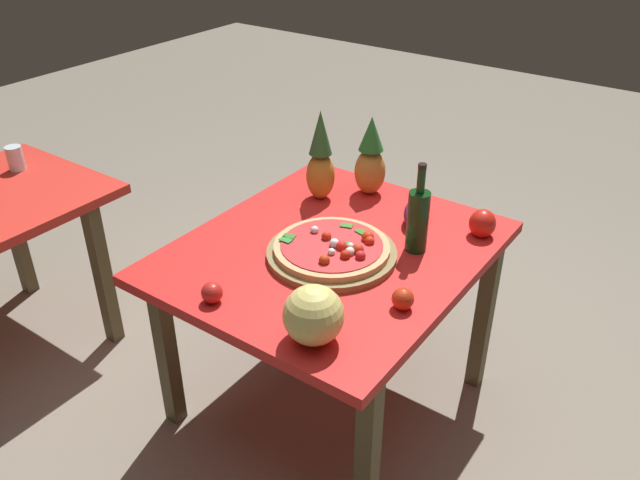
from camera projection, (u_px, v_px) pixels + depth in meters
The scene contains 13 objects.
ground_plane at pixel (330, 398), 2.69m from camera, with size 10.00×10.00×0.00m, color gray.
display_table at pixel (331, 267), 2.36m from camera, with size 1.15×0.99×0.74m.
pizza_board at pixel (332, 254), 2.25m from camera, with size 0.45×0.45×0.03m, color olive.
pizza at pixel (334, 247), 2.23m from camera, with size 0.40×0.40×0.06m.
wine_bottle at pixel (418, 219), 2.24m from camera, with size 0.08×0.08×0.33m.
pineapple_left at pixel (370, 160), 2.61m from camera, with size 0.13×0.13×0.33m.
pineapple_right at pixel (320, 160), 2.56m from camera, with size 0.11×0.11×0.37m.
melon at pixel (313, 315), 1.83m from camera, with size 0.18×0.18×0.18m, color #D9C96C.
bell_pepper at pixel (482, 223), 2.36m from camera, with size 0.10×0.10×0.11m, color red.
eggplant at pixel (417, 210), 2.45m from camera, with size 0.20×0.09×0.09m, color #4D1B44.
tomato_by_bottle at pixel (403, 299), 1.98m from camera, with size 0.07×0.07×0.07m, color red.
tomato_near_board at pixel (212, 293), 2.01m from camera, with size 0.07×0.07×0.07m, color red.
drinking_glass_water at pixel (15, 158), 2.85m from camera, with size 0.07×0.07×0.11m, color silver.
Camera 1 is at (-1.63, -1.11, 1.95)m, focal length 36.29 mm.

